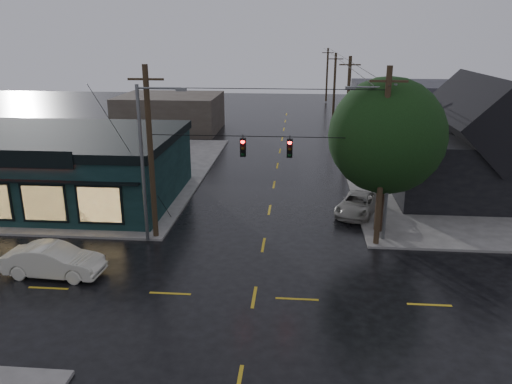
# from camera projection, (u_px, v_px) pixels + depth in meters

# --- Properties ---
(ground_plane) EXTENTS (160.00, 160.00, 0.00)m
(ground_plane) POSITION_uv_depth(u_px,v_px,m) (254.00, 297.00, 23.28)
(ground_plane) COLOR black
(sidewalk_nw) EXTENTS (28.00, 28.00, 0.15)m
(sidewalk_nw) POSITION_uv_depth(u_px,v_px,m) (48.00, 171.00, 43.85)
(sidewalk_nw) COLOR #5F5D59
(sidewalk_nw) RESTS_ON ground
(pizza_shop) EXTENTS (16.30, 12.34, 4.90)m
(pizza_shop) POSITION_uv_depth(u_px,v_px,m) (63.00, 166.00, 35.99)
(pizza_shop) COLOR black
(pizza_shop) RESTS_ON ground
(ne_building) EXTENTS (12.60, 11.60, 8.75)m
(ne_building) POSITION_uv_depth(u_px,v_px,m) (477.00, 136.00, 36.79)
(ne_building) COLOR black
(ne_building) RESTS_ON ground
(corner_tree) EXTENTS (6.82, 6.82, 9.30)m
(corner_tree) POSITION_uv_depth(u_px,v_px,m) (387.00, 136.00, 29.03)
(corner_tree) COLOR black
(corner_tree) RESTS_ON ground
(utility_pole_nw) EXTENTS (2.00, 0.32, 10.15)m
(utility_pole_nw) POSITION_uv_depth(u_px,v_px,m) (156.00, 238.00, 29.97)
(utility_pole_nw) COLOR #302415
(utility_pole_nw) RESTS_ON ground
(utility_pole_ne) EXTENTS (2.00, 0.32, 10.15)m
(utility_pole_ne) POSITION_uv_depth(u_px,v_px,m) (376.00, 245.00, 28.91)
(utility_pole_ne) COLOR #302415
(utility_pole_ne) RESTS_ON ground
(utility_pole_far_a) EXTENTS (2.00, 0.32, 9.65)m
(utility_pole_far_a) POSITION_uv_depth(u_px,v_px,m) (345.00, 157.00, 49.29)
(utility_pole_far_a) COLOR #302415
(utility_pole_far_a) RESTS_ON ground
(utility_pole_far_b) EXTENTS (2.00, 0.32, 9.15)m
(utility_pole_far_b) POSITION_uv_depth(u_px,v_px,m) (333.00, 122.00, 68.25)
(utility_pole_far_b) COLOR #302415
(utility_pole_far_b) RESTS_ON ground
(utility_pole_far_c) EXTENTS (2.00, 0.32, 9.15)m
(utility_pole_far_c) POSITION_uv_depth(u_px,v_px,m) (326.00, 102.00, 87.21)
(utility_pole_far_c) COLOR #302415
(utility_pole_far_c) RESTS_ON ground
(span_signal_assembly) EXTENTS (13.00, 0.48, 1.23)m
(span_signal_assembly) POSITION_uv_depth(u_px,v_px,m) (266.00, 147.00, 27.68)
(span_signal_assembly) COLOR black
(span_signal_assembly) RESTS_ON ground
(streetlight_nw) EXTENTS (5.40, 0.30, 9.15)m
(streetlight_nw) POSITION_uv_depth(u_px,v_px,m) (148.00, 242.00, 29.34)
(streetlight_nw) COLOR slate
(streetlight_nw) RESTS_ON ground
(streetlight_ne) EXTENTS (5.40, 0.30, 9.15)m
(streetlight_ne) POSITION_uv_depth(u_px,v_px,m) (382.00, 241.00, 29.53)
(streetlight_ne) COLOR slate
(streetlight_ne) RESTS_ON ground
(bg_building_west) EXTENTS (12.00, 10.00, 4.40)m
(bg_building_west) POSITION_uv_depth(u_px,v_px,m) (170.00, 113.00, 61.67)
(bg_building_west) COLOR #393029
(bg_building_west) RESTS_ON ground
(bg_building_east) EXTENTS (14.00, 12.00, 5.60)m
(bg_building_east) POSITION_uv_depth(u_px,v_px,m) (410.00, 105.00, 63.77)
(bg_building_east) COLOR #2B2B31
(bg_building_east) RESTS_ON ground
(sedan_cream) EXTENTS (5.05, 2.00, 1.63)m
(sedan_cream) POSITION_uv_depth(u_px,v_px,m) (54.00, 261.00, 25.12)
(sedan_cream) COLOR beige
(sedan_cream) RESTS_ON ground
(suv_silver) EXTENTS (3.82, 5.41, 1.37)m
(suv_silver) POSITION_uv_depth(u_px,v_px,m) (358.00, 204.00, 33.71)
(suv_silver) COLOR #9B988F
(suv_silver) RESTS_ON ground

